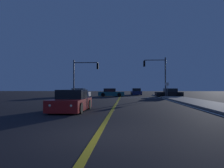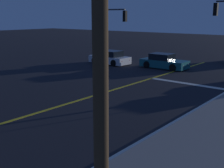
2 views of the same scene
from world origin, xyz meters
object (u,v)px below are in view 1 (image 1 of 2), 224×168
car_parked_curb_navy (136,92)px  street_sign_corner (167,87)px  car_lead_oncoming_black (169,93)px  traffic_signal_far_left (83,72)px  car_mid_block_white (77,93)px  car_side_waiting_teal (111,93)px  car_far_approaching_red (71,102)px  traffic_signal_near_right (158,71)px

car_parked_curb_navy → street_sign_corner: bearing=-76.8°
car_lead_oncoming_black → traffic_signal_far_left: (-13.26, -2.51, 3.17)m
car_mid_block_white → car_side_waiting_teal: size_ratio=0.98×
car_mid_block_white → street_sign_corner: street_sign_corner is taller
car_lead_oncoming_black → traffic_signal_far_left: size_ratio=0.75×
car_far_approaching_red → car_side_waiting_teal: 21.53m
car_parked_curb_navy → traffic_signal_far_left: 14.55m
traffic_signal_far_left → car_side_waiting_teal: bearing=42.6°
car_lead_oncoming_black → traffic_signal_near_right: 4.11m
car_parked_curb_navy → traffic_signal_far_left: bearing=-129.6°
car_side_waiting_teal → street_sign_corner: (8.19, -5.06, 0.91)m
street_sign_corner → car_side_waiting_teal: bearing=148.3°
car_parked_curb_navy → car_mid_block_white: same height
car_side_waiting_teal → traffic_signal_far_left: bearing=-48.1°
street_sign_corner → car_parked_curb_navy: bearing=106.0°
traffic_signal_near_right → traffic_signal_far_left: (-11.32, -1.40, -0.28)m
car_mid_block_white → car_far_approaching_red: bearing=-165.6°
car_parked_curb_navy → traffic_signal_near_right: traffic_signal_near_right is taller
car_far_approaching_red → traffic_signal_far_left: bearing=-79.7°
car_mid_block_white → car_side_waiting_teal: (5.39, 1.22, 0.00)m
car_lead_oncoming_black → street_sign_corner: bearing=161.7°
car_lead_oncoming_black → car_far_approaching_red: 22.79m
car_mid_block_white → traffic_signal_far_left: size_ratio=0.75×
traffic_signal_far_left → street_sign_corner: bearing=-6.6°
car_parked_curb_navy → traffic_signal_far_left: size_ratio=0.83×
car_far_approaching_red → traffic_signal_near_right: size_ratio=0.69×
car_mid_block_white → car_far_approaching_red: same height
street_sign_corner → car_lead_oncoming_black: bearing=74.5°
car_lead_oncoming_black → car_mid_block_white: bearing=87.4°
car_side_waiting_teal → traffic_signal_near_right: (7.33, -2.26, 3.45)m
car_mid_block_white → traffic_signal_near_right: (12.72, -1.04, 3.45)m
traffic_signal_near_right → traffic_signal_far_left: bearing=7.1°
car_side_waiting_teal → traffic_signal_near_right: size_ratio=0.71×
car_mid_block_white → street_sign_corner: size_ratio=1.92×
car_mid_block_white → car_lead_oncoming_black: same height
car_side_waiting_teal → car_far_approaching_red: bearing=-3.3°
traffic_signal_far_left → street_sign_corner: traffic_signal_far_left is taller
car_parked_curb_navy → traffic_signal_near_right: (2.81, -9.97, 3.45)m
car_far_approaching_red → car_side_waiting_teal: size_ratio=0.97×
car_lead_oncoming_black → car_side_waiting_teal: same height
car_mid_block_white → traffic_signal_near_right: 13.22m
car_lead_oncoming_black → car_far_approaching_red: size_ratio=1.00×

